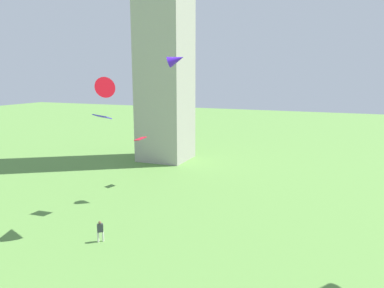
% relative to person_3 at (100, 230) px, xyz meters
% --- Properties ---
extents(person_3, '(0.46, 0.46, 1.59)m').
position_rel_person_3_xyz_m(person_3, '(0.00, 0.00, 0.00)').
color(person_3, silver).
rests_on(person_3, ground_plane).
extents(kite_flying_0, '(2.87, 2.67, 1.98)m').
position_rel_person_3_xyz_m(kite_flying_0, '(-1.12, 2.36, 9.90)').
color(kite_flying_0, red).
extents(kite_flying_2, '(1.97, 1.50, 1.48)m').
position_rel_person_3_xyz_m(kite_flying_2, '(1.07, 11.00, 12.42)').
color(kite_flying_2, '#491CD9').
extents(kite_flying_5, '(1.47, 1.01, 0.51)m').
position_rel_person_3_xyz_m(kite_flying_5, '(-3.46, 5.56, 7.50)').
color(kite_flying_5, '#4A34E4').
extents(kite_flying_6, '(1.13, 1.41, 0.39)m').
position_rel_person_3_xyz_m(kite_flying_6, '(-4.29, 13.24, 4.27)').
color(kite_flying_6, red).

